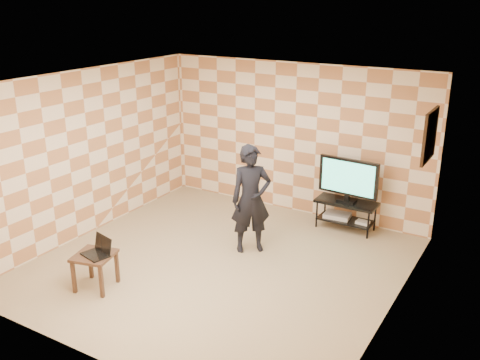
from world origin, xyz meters
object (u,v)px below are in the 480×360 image
Objects in this scene: person at (251,199)px; tv_stand at (346,209)px; tv at (348,178)px; side_table at (95,260)px.

tv_stand is at bearing 14.24° from person.
tv is 0.61× the size of person.
tv is 1.80m from person.
side_table is at bearing -163.16° from person.
tv is 1.70× the size of side_table.
tv reaches higher than side_table.
tv_stand is 0.55m from tv.
tv_stand is 4.21m from side_table.
tv is at bearing -86.39° from tv_stand.
side_table is at bearing -122.08° from tv.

